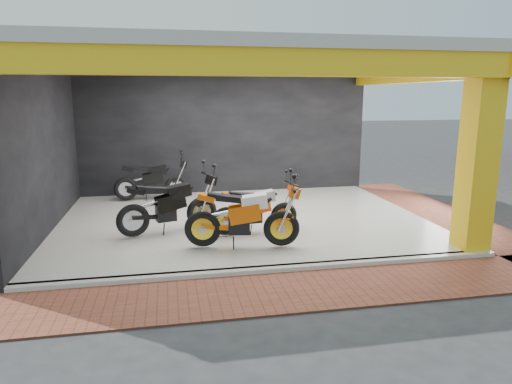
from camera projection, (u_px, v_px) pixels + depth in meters
ground at (260, 252)px, 8.39m from camera, size 80.00×80.00×0.00m
showroom_floor at (243, 220)px, 10.30m from camera, size 8.00×6.00×0.10m
showroom_ceiling at (242, 57)px, 9.56m from camera, size 8.40×6.40×0.20m
back_wall at (225, 134)px, 12.92m from camera, size 8.20×0.20×3.50m
left_wall at (42, 149)px, 9.18m from camera, size 0.20×6.20×3.50m
corner_column at (478, 158)px, 8.00m from camera, size 0.50×0.50×3.50m
header_beam_front at (274, 62)px, 6.74m from camera, size 8.40×0.30×0.40m
header_beam_right at (415, 74)px, 10.37m from camera, size 0.30×6.40×0.40m
floor_kerb at (273, 270)px, 7.40m from camera, size 8.00×0.20×0.10m
paver_front at (285, 291)px, 6.66m from camera, size 9.00×1.40×0.03m
paver_right at (435, 212)px, 11.20m from camera, size 1.40×7.00×0.03m
moto_hero at (282, 211)px, 8.21m from camera, size 2.31×1.17×1.35m
moto_row_a at (284, 203)px, 9.26m from camera, size 1.98×0.94×1.16m
moto_row_b at (201, 197)px, 9.38m from camera, size 2.32×1.38×1.33m
moto_row_d at (176, 176)px, 12.09m from camera, size 2.02×0.78×1.23m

